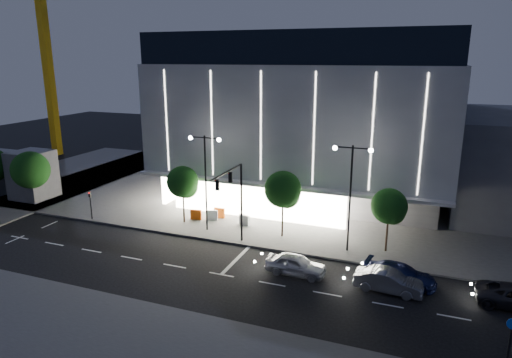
{
  "coord_description": "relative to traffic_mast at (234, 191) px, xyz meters",
  "views": [
    {
      "loc": [
        15.56,
        -29.43,
        15.67
      ],
      "look_at": [
        1.21,
        7.72,
        5.0
      ],
      "focal_mm": 32.0,
      "sensor_mm": 36.0,
      "label": 1
    }
  ],
  "objects": [
    {
      "name": "museum",
      "position": [
        1.98,
        18.97,
        4.25
      ],
      "size": [
        30.0,
        25.8,
        18.0
      ],
      "color": "#4C4C51",
      "rests_on": "ground"
    },
    {
      "name": "car_second",
      "position": [
        12.81,
        -2.93,
        -4.26
      ],
      "size": [
        4.74,
        1.94,
        1.53
      ],
      "primitive_type": "imported",
      "rotation": [
        0.0,
        0.0,
        1.5
      ],
      "color": "#919398",
      "rests_on": "ground"
    },
    {
      "name": "ped_signal_far",
      "position": [
        -16.0,
        1.16,
        -3.14
      ],
      "size": [
        0.22,
        0.24,
        3.0
      ],
      "color": "black",
      "rests_on": "ground"
    },
    {
      "name": "barrier_c",
      "position": [
        -4.35,
        6.05,
        -4.38
      ],
      "size": [
        1.1,
        0.26,
        1.0
      ],
      "primitive_type": "cube",
      "rotation": [
        0.0,
        0.0,
        -0.01
      ],
      "color": "#D0540B",
      "rests_on": "sidewalk_museum"
    },
    {
      "name": "tree_left",
      "position": [
        -6.97,
        3.68,
        -0.99
      ],
      "size": [
        3.02,
        3.02,
        5.72
      ],
      "color": "black",
      "rests_on": "ground"
    },
    {
      "name": "cycle_sign_pole",
      "position": [
        19.0,
        -10.85,
        -2.74
      ],
      "size": [
        0.56,
        0.13,
        4.0
      ],
      "color": "black",
      "rests_on": "ground"
    },
    {
      "name": "street_lamp_east",
      "position": [
        9.0,
        2.66,
        0.93
      ],
      "size": [
        3.16,
        0.36,
        9.0
      ],
      "color": "black",
      "rests_on": "ground"
    },
    {
      "name": "barrier_a",
      "position": [
        -6.27,
        4.72,
        -4.38
      ],
      "size": [
        1.13,
        0.41,
        1.0
      ],
      "primitive_type": "cube",
      "rotation": [
        0.0,
        0.0,
        0.15
      ],
      "color": "#D64C0B",
      "rests_on": "sidewalk_museum"
    },
    {
      "name": "car_third",
      "position": [
        13.5,
        -1.49,
        -4.3
      ],
      "size": [
        5.23,
        2.7,
        1.45
      ],
      "primitive_type": "imported",
      "rotation": [
        0.0,
        0.0,
        1.43
      ],
      "color": "#151D4F",
      "rests_on": "ground"
    },
    {
      "name": "barrier_b",
      "position": [
        -4.73,
        5.14,
        -4.38
      ],
      "size": [
        1.12,
        0.58,
        1.0
      ],
      "primitive_type": "cube",
      "rotation": [
        0.0,
        0.0,
        0.32
      ],
      "color": "silver",
      "rests_on": "sidewalk_museum"
    },
    {
      "name": "tree_mid",
      "position": [
        3.03,
        3.68,
        -0.69
      ],
      "size": [
        3.25,
        3.25,
        6.15
      ],
      "color": "black",
      "rests_on": "ground"
    },
    {
      "name": "ground",
      "position": [
        -1.0,
        -3.34,
        -5.03
      ],
      "size": [
        160.0,
        160.0,
        0.0
      ],
      "primitive_type": "plane",
      "color": "black",
      "rests_on": "ground"
    },
    {
      "name": "traffic_mast",
      "position": [
        0.0,
        0.0,
        0.0
      ],
      "size": [
        0.33,
        5.89,
        7.07
      ],
      "color": "black",
      "rests_on": "ground"
    },
    {
      "name": "sidewalk_museum",
      "position": [
        4.0,
        20.66,
        -4.95
      ],
      "size": [
        70.0,
        40.0,
        0.15
      ],
      "primitive_type": "cube",
      "color": "#474747",
      "rests_on": "ground"
    },
    {
      "name": "barrier_d",
      "position": [
        -1.23,
        5.02,
        -4.38
      ],
      "size": [
        1.12,
        0.57,
        1.0
      ],
      "primitive_type": "cube",
      "rotation": [
        0.0,
        0.0,
        -0.3
      ],
      "color": "beige",
      "rests_on": "sidewalk_museum"
    },
    {
      "name": "tree_right",
      "position": [
        12.03,
        3.68,
        -1.14
      ],
      "size": [
        2.91,
        2.91,
        5.51
      ],
      "color": "black",
      "rests_on": "ground"
    },
    {
      "name": "sidewalk_west",
      "position": [
        -31.0,
        6.66,
        -4.95
      ],
      "size": [
        16.0,
        50.0,
        0.15
      ],
      "primitive_type": "cube",
      "color": "#474747",
      "rests_on": "ground"
    },
    {
      "name": "car_lead",
      "position": [
        6.13,
        -2.76,
        -4.25
      ],
      "size": [
        4.61,
        1.99,
        1.55
      ],
      "primitive_type": "imported",
      "rotation": [
        0.0,
        0.0,
        1.54
      ],
      "color": "silver",
      "rests_on": "ground"
    },
    {
      "name": "tower_crane",
      "position": [
        -41.92,
        24.66,
        15.48
      ],
      "size": [
        32.0,
        2.0,
        28.5
      ],
      "color": "gold",
      "rests_on": "ground"
    },
    {
      "name": "street_lamp_west",
      "position": [
        -4.0,
        2.66,
        0.93
      ],
      "size": [
        3.16,
        0.36,
        9.0
      ],
      "color": "black",
      "rests_on": "ground"
    }
  ]
}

